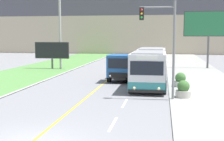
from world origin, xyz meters
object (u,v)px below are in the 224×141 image
city_bus (150,67)px  billboard_large (209,25)px  utility_pole_far (60,20)px  traffic_light_mast (164,38)px  planter_round_near (183,90)px  car_distant (156,58)px  billboard_small (52,51)px  dump_truck (123,67)px  planter_round_second (180,80)px

city_bus → billboard_large: size_ratio=1.64×
utility_pole_far → traffic_light_mast: size_ratio=1.86×
planter_round_near → utility_pole_far: bearing=131.0°
car_distant → billboard_small: size_ratio=1.00×
traffic_light_mast → utility_pole_far: bearing=127.1°
traffic_light_mast → billboard_large: (5.42, 19.68, 1.33)m
dump_truck → utility_pole_far: bearing=136.0°
city_bus → planter_round_near: city_bus is taller
billboard_large → planter_round_second: (-4.06, -14.63, -4.77)m
car_distant → billboard_small: (-12.30, -11.44, 1.54)m
dump_truck → traffic_light_mast: traffic_light_mast is taller
dump_truck → car_distant: dump_truck is taller
city_bus → car_distant: 21.19m
planter_round_near → car_distant: bearing=95.2°
car_distant → planter_round_second: size_ratio=3.84×
dump_truck → planter_round_near: size_ratio=5.89×
city_bus → traffic_light_mast: bearing=-80.2°
billboard_large → planter_round_second: bearing=-105.5°
traffic_light_mast → planter_round_second: (1.36, 5.05, -3.44)m
utility_pole_far → traffic_light_mast: 20.73m
dump_truck → traffic_light_mast: size_ratio=1.06×
traffic_light_mast → billboard_large: billboard_large is taller
car_distant → planter_round_near: (2.47, -27.07, -0.11)m
city_bus → car_distant: city_bus is taller
city_bus → utility_pole_far: utility_pole_far is taller
traffic_light_mast → car_distant: bearing=92.4°
billboard_small → planter_round_second: (14.81, -11.21, -1.67)m
dump_truck → billboard_large: (9.07, 11.70, 4.09)m
traffic_light_mast → planter_round_near: 3.72m
car_distant → utility_pole_far: bearing=-135.1°
traffic_light_mast → billboard_small: traffic_light_mast is taller
planter_round_second → car_distant: bearing=96.3°
car_distant → utility_pole_far: utility_pole_far is taller
billboard_small → billboard_large: bearing=10.3°
billboard_large → planter_round_near: size_ratio=6.23×
billboard_large → planter_round_near: (-4.11, -19.05, -4.76)m
planter_round_near → planter_round_second: bearing=89.4°
traffic_light_mast → billboard_small: size_ratio=1.47×
dump_truck → billboard_large: bearing=52.2°
planter_round_near → planter_round_second: (0.04, 4.42, -0.01)m
utility_pole_far → planter_round_second: size_ratio=10.51×
car_distant → billboard_large: billboard_large is taller
city_bus → planter_round_near: (2.44, -5.90, -0.91)m
traffic_light_mast → planter_round_near: size_ratio=5.57×
billboard_small → planter_round_second: 18.65m
city_bus → billboard_small: bearing=141.7°
utility_pole_far → planter_round_near: utility_pole_far is taller
planter_round_near → traffic_light_mast: bearing=-154.4°
city_bus → utility_pole_far: 15.71m
utility_pole_far → billboard_large: bearing=10.2°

